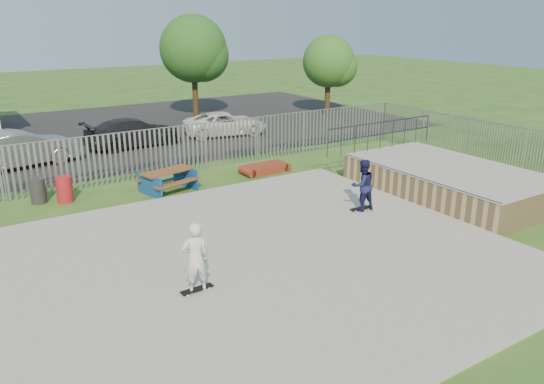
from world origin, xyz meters
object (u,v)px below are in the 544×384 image
trash_bin_grey (38,191)px  tree_mid (193,49)px  trash_bin_red (65,189)px  tree_right (328,62)px  car_white (225,124)px  car_silver (20,149)px  picnic_table (168,181)px  car_dark (133,132)px  skater_navy (362,185)px  funbox (265,168)px  skater_white (195,258)px

trash_bin_grey → tree_mid: (11.67, 12.08, 3.89)m
trash_bin_red → tree_right: size_ratio=0.18×
car_white → tree_right: (8.70, 2.01, 2.82)m
car_silver → picnic_table: bearing=-159.7°
car_dark → tree_right: tree_right is taller
tree_mid → skater_navy: tree_mid is taller
picnic_table → trash_bin_red: 3.63m
funbox → car_silver: 10.65m
car_dark → skater_navy: (3.12, -13.51, 0.29)m
car_silver → trash_bin_red: bearing=174.0°
trash_bin_red → car_silver: bearing=95.2°
trash_bin_red → car_white: bearing=34.2°
tree_mid → skater_white: bearing=-114.9°
car_silver → tree_right: size_ratio=0.93×
car_dark → funbox: bearing=-161.9°
car_white → skater_navy: bearing=-177.9°
trash_bin_grey → skater_navy: skater_navy is taller
car_dark → skater_white: size_ratio=2.82×
funbox → car_white: 7.74m
trash_bin_grey → car_white: car_white is taller
funbox → trash_bin_grey: bearing=171.6°
picnic_table → trash_bin_grey: size_ratio=2.54×
car_silver → tree_mid: (11.39, 6.67, 3.52)m
picnic_table → skater_navy: (4.44, -5.76, 0.60)m
tree_right → tree_mid: bearing=154.9°
tree_mid → tree_right: (7.83, -3.67, -0.86)m
car_dark → tree_mid: bearing=-51.2°
trash_bin_grey → tree_mid: size_ratio=0.14×
car_white → tree_right: size_ratio=0.88×
car_dark → tree_right: size_ratio=0.94×
picnic_table → car_white: (6.46, 7.62, 0.24)m
tree_mid → funbox: bearing=-102.6°
car_silver → skater_white: (1.58, -14.47, 0.20)m
trash_bin_red → tree_right: bearing=25.2°
trash_bin_grey → tree_right: (19.51, 8.41, 3.04)m
trash_bin_grey → tree_right: size_ratio=0.17×
tree_mid → trash_bin_red: bearing=-131.0°
car_silver → tree_right: bearing=-92.4°
trash_bin_red → skater_white: skater_white is taller
trash_bin_red → picnic_table: bearing=-13.2°
picnic_table → trash_bin_grey: bearing=151.0°
skater_navy → picnic_table: bearing=-47.1°
picnic_table → tree_right: (15.16, 9.63, 3.06)m
trash_bin_grey → skater_white: size_ratio=0.51×
car_silver → car_dark: size_ratio=0.99×
car_silver → tree_right: tree_right is taller
tree_mid → skater_navy: (-2.89, -19.06, -3.32)m
trash_bin_red → car_dark: (4.85, 6.93, 0.27)m
funbox → car_dark: 8.19m
picnic_table → car_white: size_ratio=0.49×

